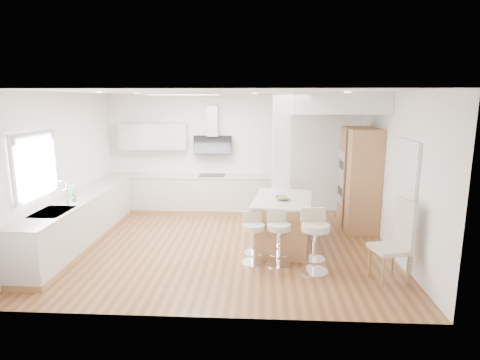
# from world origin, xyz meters

# --- Properties ---
(ground) EXTENTS (6.00, 6.00, 0.00)m
(ground) POSITION_xyz_m (0.00, 0.00, 0.00)
(ground) COLOR brown
(ground) RESTS_ON ground
(ceiling) EXTENTS (6.00, 5.00, 0.02)m
(ceiling) POSITION_xyz_m (0.00, 0.00, 0.00)
(ceiling) COLOR white
(ceiling) RESTS_ON ground
(wall_back) EXTENTS (6.00, 0.04, 2.80)m
(wall_back) POSITION_xyz_m (0.00, 2.50, 1.40)
(wall_back) COLOR white
(wall_back) RESTS_ON ground
(wall_left) EXTENTS (0.04, 5.00, 2.80)m
(wall_left) POSITION_xyz_m (-3.00, 0.00, 1.40)
(wall_left) COLOR white
(wall_left) RESTS_ON ground
(wall_right) EXTENTS (0.04, 5.00, 2.80)m
(wall_right) POSITION_xyz_m (3.00, 0.00, 1.40)
(wall_right) COLOR white
(wall_right) RESTS_ON ground
(skylight) EXTENTS (4.10, 2.10, 0.06)m
(skylight) POSITION_xyz_m (-0.79, 0.60, 2.77)
(skylight) COLOR white
(skylight) RESTS_ON ground
(window_left) EXTENTS (0.06, 1.28, 1.07)m
(window_left) POSITION_xyz_m (-2.96, -0.90, 1.69)
(window_left) COLOR white
(window_left) RESTS_ON ground
(doorway_right) EXTENTS (0.05, 1.00, 2.10)m
(doorway_right) POSITION_xyz_m (2.97, -0.60, 1.00)
(doorway_right) COLOR #4D443C
(doorway_right) RESTS_ON ground
(counter_left) EXTENTS (0.63, 4.50, 1.35)m
(counter_left) POSITION_xyz_m (-2.70, 0.23, 0.46)
(counter_left) COLOR #AB7A49
(counter_left) RESTS_ON ground
(counter_back) EXTENTS (3.62, 0.63, 2.50)m
(counter_back) POSITION_xyz_m (-0.91, 2.22, 0.70)
(counter_back) COLOR #AB7A49
(counter_back) RESTS_ON ground
(pillar) EXTENTS (0.35, 0.35, 2.80)m
(pillar) POSITION_xyz_m (1.05, 0.95, 1.40)
(pillar) COLOR white
(pillar) RESTS_ON ground
(soffit) EXTENTS (1.78, 2.20, 0.40)m
(soffit) POSITION_xyz_m (2.10, 1.40, 2.60)
(soffit) COLOR white
(soffit) RESTS_ON ground
(oven_column) EXTENTS (0.63, 1.21, 2.10)m
(oven_column) POSITION_xyz_m (2.68, 1.23, 1.05)
(oven_column) COLOR #AB7A49
(oven_column) RESTS_ON ground
(peninsula) EXTENTS (1.18, 1.63, 0.99)m
(peninsula) POSITION_xyz_m (1.06, 0.02, 0.47)
(peninsula) COLOR #AB7A49
(peninsula) RESTS_ON ground
(bar_stool_a) EXTENTS (0.45, 0.45, 0.86)m
(bar_stool_a) POSITION_xyz_m (0.54, -0.78, 0.49)
(bar_stool_a) COLOR white
(bar_stool_a) RESTS_ON ground
(bar_stool_b) EXTENTS (0.46, 0.46, 0.90)m
(bar_stool_b) POSITION_xyz_m (0.95, -0.83, 0.50)
(bar_stool_b) COLOR white
(bar_stool_b) RESTS_ON ground
(bar_stool_c) EXTENTS (0.50, 0.50, 1.01)m
(bar_stool_c) POSITION_xyz_m (1.50, -1.08, 0.57)
(bar_stool_c) COLOR white
(bar_stool_c) RESTS_ON ground
(dining_chair) EXTENTS (0.59, 0.59, 1.25)m
(dining_chair) POSITION_xyz_m (2.67, -1.31, 0.67)
(dining_chair) COLOR beige
(dining_chair) RESTS_ON ground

